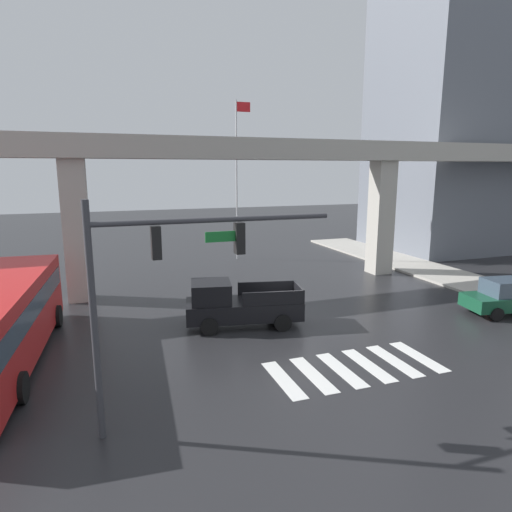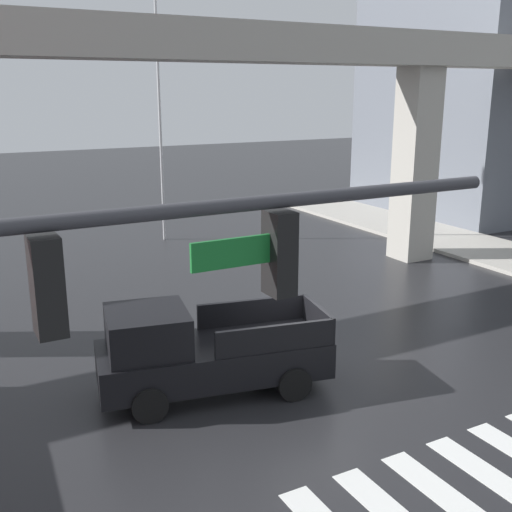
% 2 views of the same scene
% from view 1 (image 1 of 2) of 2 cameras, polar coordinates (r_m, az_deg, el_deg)
% --- Properties ---
extents(ground_plane, '(120.00, 120.00, 0.00)m').
position_cam_1_polar(ground_plane, '(20.64, 4.84, -8.31)').
color(ground_plane, '#232326').
extents(crosswalk_stripes, '(6.05, 2.80, 0.01)m').
position_cam_1_polar(crosswalk_stripes, '(16.30, 12.81, -14.04)').
color(crosswalk_stripes, silver).
rests_on(crosswalk_stripes, ground).
extents(elevated_overpass, '(57.36, 1.88, 8.67)m').
position_cam_1_polar(elevated_overpass, '(25.77, -1.23, 12.27)').
color(elevated_overpass, '#ADA89E').
rests_on(elevated_overpass, ground).
extents(sidewalk_east, '(4.00, 36.00, 0.15)m').
position_cam_1_polar(sidewalk_east, '(29.61, 26.61, -3.29)').
color(sidewalk_east, '#ADA89E').
rests_on(sidewalk_east, ground).
extents(pickup_truck, '(5.37, 2.85, 2.08)m').
position_cam_1_polar(pickup_truck, '(19.49, -2.47, -6.41)').
color(pickup_truck, black).
rests_on(pickup_truck, ground).
extents(sedan_dark_green, '(4.54, 2.51, 1.72)m').
position_cam_1_polar(sedan_dark_green, '(24.46, 30.25, -4.63)').
color(sedan_dark_green, '#14472D').
rests_on(sedan_dark_green, ground).
extents(traffic_signal_mast, '(6.49, 0.32, 6.20)m').
position_cam_1_polar(traffic_signal_mast, '(11.39, -12.23, -1.71)').
color(traffic_signal_mast, '#38383D').
rests_on(traffic_signal_mast, ground).
extents(fire_hydrant, '(0.24, 0.24, 0.85)m').
position_cam_1_polar(fire_hydrant, '(26.61, 28.43, -4.20)').
color(fire_hydrant, red).
rests_on(fire_hydrant, ground).
extents(flagpole, '(1.16, 0.12, 11.97)m').
position_cam_1_polar(flagpole, '(33.69, -2.42, 11.09)').
color(flagpole, silver).
rests_on(flagpole, ground).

